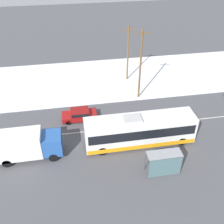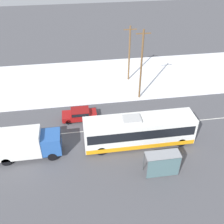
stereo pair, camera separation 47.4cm
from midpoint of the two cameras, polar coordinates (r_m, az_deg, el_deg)
ground_plane at (r=30.55m, az=4.35°, el=-3.14°), size 120.00×120.00×0.00m
snow_lot at (r=40.31m, az=0.38°, el=7.45°), size 80.00×13.23×0.12m
lane_marking_center at (r=30.55m, az=4.35°, el=-3.13°), size 60.00×0.12×0.00m
city_bus at (r=27.39m, az=5.57°, el=-4.01°), size 11.44×2.57×3.43m
box_truck at (r=27.11m, az=-18.99°, el=-6.71°), size 6.83×2.30×3.01m
sedan_car at (r=31.36m, az=-7.51°, el=-0.52°), size 4.10×1.80×1.33m
pedestrian_at_stop at (r=25.70m, az=9.87°, el=-9.50°), size 0.63×0.28×1.75m
bus_shelter at (r=24.45m, az=10.84°, el=-10.53°), size 3.17×1.20×2.40m
utility_pole_roadside at (r=33.38m, az=5.81°, el=10.21°), size 1.80×0.24×9.33m
utility_pole_snowlot at (r=38.12m, az=3.12°, el=12.68°), size 1.80×0.24×8.16m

